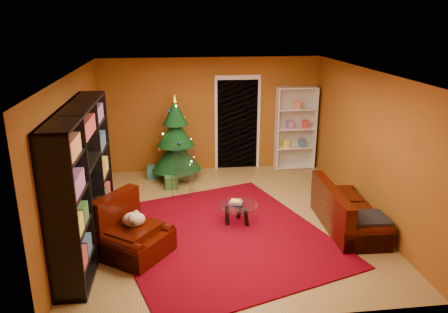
{
  "coord_description": "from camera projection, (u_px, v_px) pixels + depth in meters",
  "views": [
    {
      "loc": [
        -0.91,
        -7.03,
        3.48
      ],
      "look_at": [
        0.0,
        0.4,
        1.05
      ],
      "focal_mm": 35.0,
      "sensor_mm": 36.0,
      "label": 1
    }
  ],
  "objects": [
    {
      "name": "ceiling",
      "position": [
        227.0,
        71.0,
        7.01
      ],
      "size": [
        5.0,
        5.5,
        0.05
      ],
      "primitive_type": "cube",
      "color": "silver",
      "rests_on": "wall_back"
    },
    {
      "name": "gift_box_green",
      "position": [
        171.0,
        182.0,
        9.17
      ],
      "size": [
        0.29,
        0.29,
        0.26
      ],
      "primitive_type": "cube",
      "rotation": [
        0.0,
        0.0,
        0.09
      ],
      "color": "#28692A",
      "rests_on": "floor"
    },
    {
      "name": "wall_back",
      "position": [
        211.0,
        115.0,
        10.04
      ],
      "size": [
        5.0,
        0.05,
        2.6
      ],
      "primitive_type": "cube",
      "color": "brown",
      "rests_on": "ground"
    },
    {
      "name": "armchair",
      "position": [
        135.0,
        233.0,
        6.53
      ],
      "size": [
        1.36,
        1.36,
        0.76
      ],
      "primitive_type": null,
      "rotation": [
        0.0,
        0.0,
        0.93
      ],
      "color": "black",
      "rests_on": "rug"
    },
    {
      "name": "sofa",
      "position": [
        349.0,
        207.0,
        7.39
      ],
      "size": [
        0.85,
        1.79,
        0.76
      ],
      "primitive_type": null,
      "rotation": [
        0.0,
        0.0,
        1.54
      ],
      "color": "black",
      "rests_on": "rug"
    },
    {
      "name": "gift_box_red",
      "position": [
        153.0,
        172.0,
        9.9
      ],
      "size": [
        0.22,
        0.22,
        0.2
      ],
      "primitive_type": "cube",
      "rotation": [
        0.0,
        0.0,
        -0.15
      ],
      "color": "#A72834",
      "rests_on": "floor"
    },
    {
      "name": "doorway",
      "position": [
        237.0,
        125.0,
        10.14
      ],
      "size": [
        1.06,
        0.6,
        2.16
      ],
      "primitive_type": null,
      "color": "black",
      "rests_on": "floor"
    },
    {
      "name": "christmas_tree",
      "position": [
        176.0,
        139.0,
        9.47
      ],
      "size": [
        1.38,
        1.38,
        1.91
      ],
      "primitive_type": null,
      "rotation": [
        0.0,
        0.0,
        -0.36
      ],
      "color": "black",
      "rests_on": "floor"
    },
    {
      "name": "media_unit",
      "position": [
        83.0,
        181.0,
        6.54
      ],
      "size": [
        0.47,
        2.91,
        2.23
      ],
      "primitive_type": null,
      "rotation": [
        0.0,
        0.0,
        -0.01
      ],
      "color": "black",
      "rests_on": "floor"
    },
    {
      "name": "rug",
      "position": [
        220.0,
        235.0,
        7.23
      ],
      "size": [
        4.21,
        4.54,
        0.02
      ],
      "primitive_type": "cube",
      "rotation": [
        0.0,
        0.0,
        0.32
      ],
      "color": "#65010E",
      "rests_on": "floor"
    },
    {
      "name": "acrylic_chair",
      "position": [
        183.0,
        176.0,
        8.7
      ],
      "size": [
        0.53,
        0.56,
        0.85
      ],
      "primitive_type": null,
      "rotation": [
        0.0,
        0.0,
        -0.22
      ],
      "color": "#66605B",
      "rests_on": "rug"
    },
    {
      "name": "white_bookshelf",
      "position": [
        296.0,
        128.0,
        10.18
      ],
      "size": [
        0.92,
        0.34,
        1.98
      ],
      "primitive_type": null,
      "rotation": [
        0.0,
        0.0,
        0.01
      ],
      "color": "white",
      "rests_on": "floor"
    },
    {
      "name": "gift_box_teal",
      "position": [
        154.0,
        172.0,
        9.78
      ],
      "size": [
        0.27,
        0.27,
        0.27
      ],
      "primitive_type": "cube",
      "rotation": [
        0.0,
        0.0,
        -0.01
      ],
      "color": "#23746B",
      "rests_on": "floor"
    },
    {
      "name": "wall_left",
      "position": [
        74.0,
        155.0,
        7.13
      ],
      "size": [
        0.05,
        5.5,
        2.6
      ],
      "primitive_type": "cube",
      "color": "brown",
      "rests_on": "ground"
    },
    {
      "name": "wall_right",
      "position": [
        368.0,
        145.0,
        7.71
      ],
      "size": [
        0.05,
        5.5,
        2.6
      ],
      "primitive_type": "cube",
      "color": "brown",
      "rests_on": "ground"
    },
    {
      "name": "floor",
      "position": [
        227.0,
        220.0,
        7.83
      ],
      "size": [
        5.0,
        5.5,
        0.05
      ],
      "primitive_type": "cube",
      "color": "olive",
      "rests_on": "ground"
    },
    {
      "name": "dog",
      "position": [
        134.0,
        219.0,
        6.54
      ],
      "size": [
        0.48,
        0.5,
        0.25
      ],
      "primitive_type": null,
      "rotation": [
        0.0,
        0.0,
        0.93
      ],
      "color": "beige",
      "rests_on": "armchair"
    },
    {
      "name": "coffee_table",
      "position": [
        238.0,
        214.0,
        7.59
      ],
      "size": [
        0.9,
        0.9,
        0.44
      ],
      "primitive_type": null,
      "rotation": [
        0.0,
        0.0,
        -0.34
      ],
      "color": "gray",
      "rests_on": "rug"
    }
  ]
}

